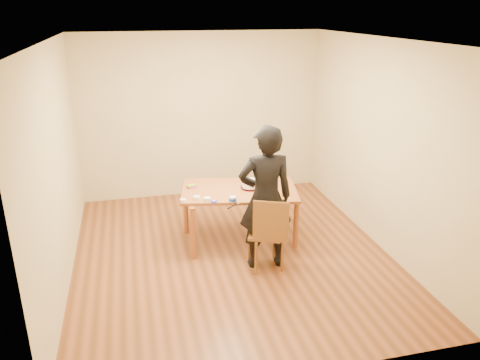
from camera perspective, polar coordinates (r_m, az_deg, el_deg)
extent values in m
cube|color=brown|center=(6.23, -1.04, -8.94)|extent=(4.00, 4.50, 0.00)
cube|color=silver|center=(5.44, -1.23, 16.70)|extent=(4.00, 4.50, 0.00)
cube|color=tan|center=(7.83, -4.71, 7.78)|extent=(4.00, 0.00, 2.70)
cube|color=tan|center=(5.63, -21.42, 1.38)|extent=(0.00, 4.50, 2.70)
cube|color=tan|center=(6.40, 16.69, 4.12)|extent=(0.00, 4.50, 2.70)
cube|color=brown|center=(6.28, -0.11, -1.30)|extent=(1.67, 1.18, 0.04)
cube|color=brown|center=(5.74, 3.16, -6.55)|extent=(0.51, 0.51, 0.04)
cylinder|color=#AE0B27|center=(6.31, 1.33, -0.89)|extent=(0.28, 0.28, 0.02)
cylinder|color=white|center=(6.29, 1.34, -0.47)|extent=(0.24, 0.24, 0.08)
ellipsoid|color=white|center=(6.28, 1.34, -0.03)|extent=(0.24, 0.24, 0.03)
cylinder|color=white|center=(5.85, -0.89, -2.37)|extent=(0.08, 0.08, 0.07)
cylinder|color=#1A1AAE|center=(5.88, -3.19, -2.63)|extent=(0.09, 0.09, 0.01)
ellipsoid|color=white|center=(5.88, -3.19, -2.52)|extent=(0.04, 0.04, 0.02)
cylinder|color=white|center=(5.91, -4.00, -2.34)|extent=(0.09, 0.09, 0.04)
cylinder|color=white|center=(5.97, -5.30, -2.16)|extent=(0.09, 0.09, 0.04)
cylinder|color=white|center=(5.90, -6.95, -2.51)|extent=(0.08, 0.08, 0.04)
cube|color=#D131AD|center=(6.36, -5.88, -0.84)|extent=(0.13, 0.08, 0.02)
cube|color=#1C9B1D|center=(6.35, -5.93, -0.67)|extent=(0.14, 0.11, 0.02)
cube|color=black|center=(5.73, -0.94, -3.22)|extent=(0.15, 0.12, 0.01)
imported|color=black|center=(5.59, 3.12, -2.23)|extent=(0.69, 0.48, 1.80)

